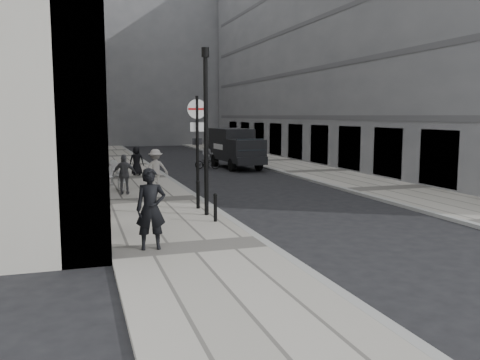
% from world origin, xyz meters
% --- Properties ---
extents(ground, '(120.00, 120.00, 0.00)m').
position_xyz_m(ground, '(0.00, 0.00, 0.00)').
color(ground, black).
rests_on(ground, ground).
extents(sidewalk, '(4.00, 60.00, 0.12)m').
position_xyz_m(sidewalk, '(-2.00, 18.00, 0.06)').
color(sidewalk, '#A7A197').
rests_on(sidewalk, ground).
extents(far_sidewalk, '(4.00, 60.00, 0.12)m').
position_xyz_m(far_sidewalk, '(9.00, 18.00, 0.06)').
color(far_sidewalk, '#A7A197').
rests_on(far_sidewalk, ground).
extents(building_left, '(4.00, 45.00, 18.00)m').
position_xyz_m(building_left, '(-6.00, 24.50, 9.00)').
color(building_left, beige).
rests_on(building_left, ground).
extents(building_right, '(6.00, 45.00, 20.00)m').
position_xyz_m(building_right, '(14.00, 24.50, 10.00)').
color(building_right, slate).
rests_on(building_right, ground).
extents(building_far, '(24.00, 16.00, 22.00)m').
position_xyz_m(building_far, '(1.50, 56.00, 11.00)').
color(building_far, slate).
rests_on(building_far, ground).
extents(walking_man, '(0.77, 0.53, 2.04)m').
position_xyz_m(walking_man, '(-2.98, 2.78, 1.14)').
color(walking_man, black).
rests_on(walking_man, sidewalk).
extents(sign_post, '(0.69, 0.11, 4.00)m').
position_xyz_m(sign_post, '(-0.60, 7.91, 2.68)').
color(sign_post, black).
rests_on(sign_post, sidewalk).
extents(lamppost, '(0.25, 0.25, 5.50)m').
position_xyz_m(lamppost, '(-0.60, 6.64, 3.18)').
color(lamppost, black).
rests_on(lamppost, sidewalk).
extents(bollard_near, '(0.11, 0.11, 0.84)m').
position_xyz_m(bollard_near, '(-0.60, 5.50, 0.54)').
color(bollard_near, black).
rests_on(bollard_near, sidewalk).
extents(bollard_far, '(0.13, 0.13, 0.96)m').
position_xyz_m(bollard_far, '(-0.60, 7.89, 0.60)').
color(bollard_far, black).
rests_on(bollard_far, sidewalk).
extents(panel_van, '(2.32, 5.58, 2.58)m').
position_xyz_m(panel_van, '(5.18, 22.04, 1.45)').
color(panel_van, black).
rests_on(panel_van, ground).
extents(cyclist, '(1.69, 1.15, 1.73)m').
position_xyz_m(cyclist, '(3.28, 21.93, 0.67)').
color(cyclist, black).
rests_on(cyclist, ground).
extents(pedestrian_a, '(1.05, 0.57, 1.70)m').
position_xyz_m(pedestrian_a, '(-2.80, 12.06, 0.97)').
color(pedestrian_a, '#4D4D51').
rests_on(pedestrian_a, sidewalk).
extents(pedestrian_b, '(1.16, 0.68, 1.79)m').
position_xyz_m(pedestrian_b, '(-1.26, 13.64, 1.01)').
color(pedestrian_b, '#B3ACA5').
rests_on(pedestrian_b, sidewalk).
extents(pedestrian_c, '(0.84, 0.61, 1.61)m').
position_xyz_m(pedestrian_c, '(-1.53, 18.95, 0.92)').
color(pedestrian_c, black).
rests_on(pedestrian_c, sidewalk).
extents(cafe_table_near, '(0.64, 1.44, 0.82)m').
position_xyz_m(cafe_table_near, '(-3.26, 15.52, 0.54)').
color(cafe_table_near, silver).
rests_on(cafe_table_near, sidewalk).
extents(cafe_table_mid, '(0.62, 1.40, 0.80)m').
position_xyz_m(cafe_table_mid, '(-2.80, 13.35, 0.52)').
color(cafe_table_mid, '#A7A7A9').
rests_on(cafe_table_mid, sidewalk).
extents(cafe_table_far, '(0.67, 1.51, 0.86)m').
position_xyz_m(cafe_table_far, '(-2.80, 18.71, 0.56)').
color(cafe_table_far, '#B1B1B3').
rests_on(cafe_table_far, sidewalk).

